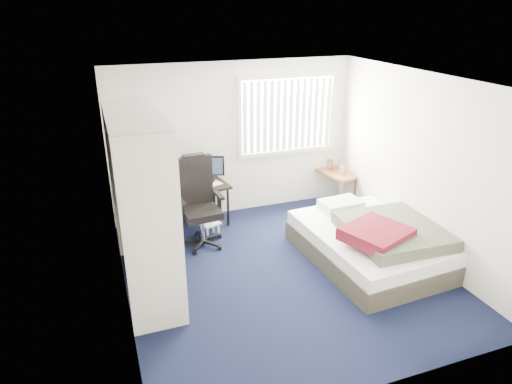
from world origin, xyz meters
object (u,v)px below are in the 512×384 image
object	(u,v)px
desk	(183,185)
nightstand	(334,175)
office_chair	(199,211)
bed	(372,242)

from	to	relation	value
desk	nightstand	bearing A→B (deg)	1.96
office_chair	nightstand	bearing A→B (deg)	14.20
desk	nightstand	size ratio (longest dim) A/B	1.61
desk	nightstand	distance (m)	2.71
bed	office_chair	bearing A→B (deg)	147.83
nightstand	bed	bearing A→B (deg)	-103.82
nightstand	bed	distance (m)	2.04
office_chair	nightstand	world-z (taller)	office_chair
desk	bed	xyz separation A→B (m)	(2.21, -1.88, -0.43)
desk	bed	bearing A→B (deg)	-40.34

